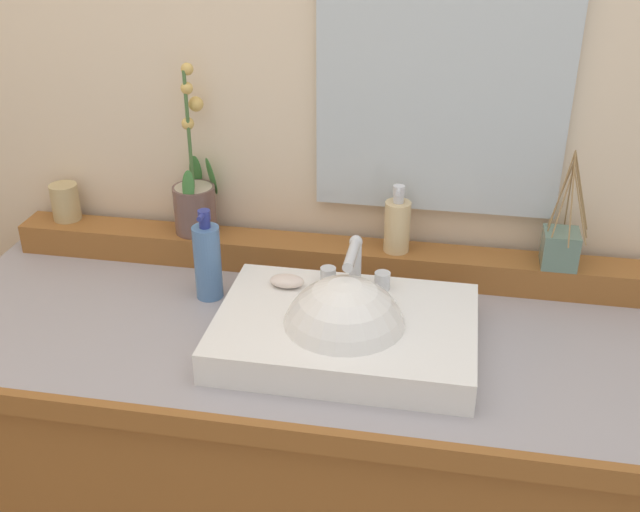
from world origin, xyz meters
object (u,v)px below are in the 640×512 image
at_px(soap_dispenser, 397,224).
at_px(reed_diffuser, 560,247).
at_px(potted_plant, 195,198).
at_px(tumbler_cup, 65,202).
at_px(soap_bar, 287,281).
at_px(sink_basin, 345,335).
at_px(lotion_bottle, 208,260).

distance_m(soap_dispenser, reed_diffuser, 0.34).
bearing_deg(potted_plant, tumbler_cup, 178.96).
bearing_deg(soap_bar, potted_plant, 141.15).
distance_m(sink_basin, potted_plant, 0.52).
relative_size(soap_dispenser, lotion_bottle, 0.76).
bearing_deg(soap_bar, sink_basin, -37.54).
bearing_deg(reed_diffuser, soap_bar, -161.04).
height_order(soap_bar, reed_diffuser, reed_diffuser).
xyz_separation_m(reed_diffuser, lotion_bottle, (-0.72, -0.15, -0.03)).
bearing_deg(sink_basin, soap_dispenser, 77.26).
xyz_separation_m(sink_basin, reed_diffuser, (0.41, 0.29, 0.08)).
bearing_deg(sink_basin, soap_bar, 142.46).
height_order(soap_dispenser, lotion_bottle, soap_dispenser).
bearing_deg(reed_diffuser, lotion_bottle, -168.47).
bearing_deg(tumbler_cup, soap_dispenser, -1.56).
height_order(sink_basin, reed_diffuser, reed_diffuser).
height_order(tumbler_cup, reed_diffuser, reed_diffuser).
bearing_deg(tumbler_cup, soap_bar, -20.18).
xyz_separation_m(tumbler_cup, lotion_bottle, (0.40, -0.17, -0.03)).
bearing_deg(soap_dispenser, tumbler_cup, 178.44).
height_order(potted_plant, reed_diffuser, potted_plant).
xyz_separation_m(potted_plant, reed_diffuser, (0.80, -0.02, -0.04)).
height_order(sink_basin, lotion_bottle, lotion_bottle).
relative_size(soap_dispenser, tumbler_cup, 1.75).
bearing_deg(reed_diffuser, potted_plant, 178.48).
relative_size(sink_basin, tumbler_cup, 5.64).
bearing_deg(soap_dispenser, soap_bar, -136.31).
distance_m(sink_basin, soap_bar, 0.18).
distance_m(sink_basin, soap_dispenser, 0.32).
distance_m(sink_basin, reed_diffuser, 0.51).
bearing_deg(potted_plant, lotion_bottle, -64.66).
xyz_separation_m(sink_basin, soap_bar, (-0.13, 0.10, 0.05)).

